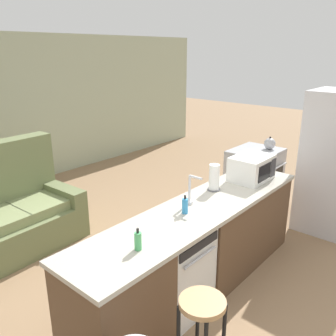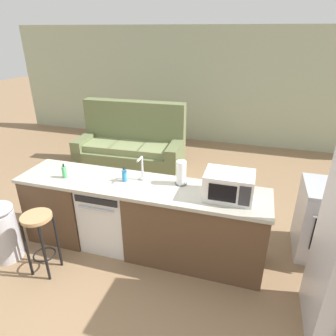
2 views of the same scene
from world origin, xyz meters
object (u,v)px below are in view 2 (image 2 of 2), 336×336
(microwave, at_px, (229,185))
(soap_bottle, at_px, (124,175))
(paper_towel_roll, at_px, (181,173))
(bar_stool, at_px, (39,231))
(dishwasher, at_px, (110,214))
(dish_soap_bottle, at_px, (64,172))
(couch, at_px, (132,148))
(trash_bin, at_px, (2,231))
(stove_range, at_px, (333,222))

(microwave, distance_m, soap_bottle, 1.19)
(paper_towel_roll, height_order, bar_stool, paper_towel_roll)
(dishwasher, distance_m, bar_stool, 0.84)
(microwave, relative_size, dish_soap_bottle, 2.84)
(bar_stool, relative_size, couch, 0.36)
(trash_bin, bearing_deg, paper_towel_roll, 21.54)
(stove_range, relative_size, dish_soap_bottle, 5.11)
(dish_soap_bottle, height_order, couch, couch)
(trash_bin, bearing_deg, soap_bottle, 26.64)
(trash_bin, relative_size, couch, 0.36)
(dishwasher, bearing_deg, paper_towel_roll, 9.62)
(bar_stool, bearing_deg, paper_towel_roll, 31.31)
(bar_stool, bearing_deg, dishwasher, 54.07)
(microwave, height_order, bar_stool, microwave)
(dish_soap_bottle, bearing_deg, paper_towel_roll, 9.81)
(dishwasher, xyz_separation_m, dish_soap_bottle, (-0.50, -0.09, 0.55))
(stove_range, xyz_separation_m, microwave, (-1.20, -0.55, 0.59))
(bar_stool, bearing_deg, dish_soap_bottle, 91.34)
(trash_bin, bearing_deg, stove_range, 17.61)
(stove_range, xyz_separation_m, soap_bottle, (-2.39, -0.52, 0.52))
(dishwasher, height_order, soap_bottle, soap_bottle)
(paper_towel_roll, bearing_deg, dish_soap_bottle, -170.19)
(dish_soap_bottle, height_order, bar_stool, dish_soap_bottle)
(bar_stool, bearing_deg, couch, 93.28)
(couch, bearing_deg, paper_towel_roll, -54.07)
(soap_bottle, distance_m, couch, 2.44)
(paper_towel_roll, distance_m, dish_soap_bottle, 1.38)
(dishwasher, height_order, stove_range, stove_range)
(stove_range, bearing_deg, couch, 152.59)
(dish_soap_bottle, bearing_deg, trash_bin, -137.32)
(paper_towel_roll, distance_m, soap_bottle, 0.66)
(stove_range, relative_size, trash_bin, 1.22)
(bar_stool, distance_m, couch, 2.92)
(stove_range, xyz_separation_m, bar_stool, (-3.09, -1.22, 0.08))
(bar_stool, xyz_separation_m, trash_bin, (-0.59, 0.06, -0.16))
(stove_range, distance_m, paper_towel_roll, 1.88)
(stove_range, xyz_separation_m, couch, (-3.26, 1.69, -0.06))
(dishwasher, bearing_deg, trash_bin, -150.11)
(microwave, distance_m, couch, 3.11)
(paper_towel_roll, xyz_separation_m, couch, (-1.52, 2.09, -0.64))
(stove_range, height_order, soap_bottle, soap_bottle)
(microwave, height_order, trash_bin, microwave)
(stove_range, height_order, dish_soap_bottle, dish_soap_bottle)
(microwave, distance_m, bar_stool, 2.07)
(paper_towel_roll, bearing_deg, dishwasher, -170.38)
(dish_soap_bottle, relative_size, trash_bin, 0.24)
(dishwasher, xyz_separation_m, trash_bin, (-1.07, -0.62, -0.04))
(dishwasher, height_order, couch, couch)
(microwave, relative_size, soap_bottle, 2.84)
(trash_bin, bearing_deg, microwave, 13.96)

